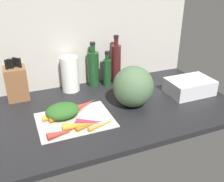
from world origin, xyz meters
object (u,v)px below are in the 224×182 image
object	(u,v)px
carrot_2	(84,105)
carrot_7	(85,104)
carrot_0	(102,124)
carrot_1	(86,126)
paper_towel_roll	(70,74)
carrot_11	(90,122)
carrot_12	(61,133)
cutting_board	(75,120)
bottle_1	(107,72)
carrot_9	(71,112)
knife_block	(16,82)
carrot_5	(79,125)
carrot_6	(62,113)
carrot_8	(67,107)
dish_rack	(189,86)
carrot_10	(63,109)
carrot_4	(55,116)
carrot_3	(61,117)
bottle_2	(116,63)
bottle_0	(93,68)
winter_squash	(133,87)

from	to	relation	value
carrot_2	carrot_7	size ratio (longest dim) A/B	0.60
carrot_0	carrot_1	world-z (taller)	carrot_1
carrot_0	paper_towel_roll	size ratio (longest dim) A/B	0.71
carrot_11	carrot_12	xyz separation A→B (cm)	(-15.66, -4.48, 0.15)
cutting_board	bottle_1	distance (cm)	47.98
carrot_0	paper_towel_roll	world-z (taller)	paper_towel_roll
carrot_9	knife_block	distance (cm)	42.00
carrot_5	carrot_6	bearing A→B (deg)	108.75
cutting_board	carrot_8	world-z (taller)	carrot_8
dish_rack	carrot_5	bearing A→B (deg)	-170.48
carrot_0	carrot_10	distance (cm)	27.08
carrot_9	carrot_4	bearing A→B (deg)	-171.70
carrot_3	bottle_2	xyz separation A→B (cm)	(46.21, 35.07, 11.65)
bottle_0	bottle_2	size ratio (longest dim) A/B	0.90
cutting_board	dish_rack	distance (cm)	75.83
knife_block	bottle_0	bearing A→B (deg)	0.72
carrot_5	knife_block	world-z (taller)	knife_block
carrot_11	carrot_6	bearing A→B (deg)	128.46
carrot_5	bottle_2	world-z (taller)	bottle_2
cutting_board	knife_block	bearing A→B (deg)	123.38
carrot_0	carrot_12	bearing A→B (deg)	-178.28
carrot_4	dish_rack	world-z (taller)	dish_rack
cutting_board	bottle_1	bearing A→B (deg)	47.59
carrot_2	winter_squash	xyz separation A→B (cm)	(27.45, -6.59, 9.50)
carrot_0	carrot_4	distance (cm)	25.95
winter_squash	bottle_2	xyz separation A→B (cm)	(3.86, 34.12, 2.16)
carrot_7	dish_rack	distance (cm)	67.28
carrot_6	paper_towel_roll	size ratio (longest dim) A/B	0.50
winter_squash	bottle_1	bearing A→B (deg)	97.07
carrot_9	bottle_1	world-z (taller)	bottle_1
carrot_4	bottle_0	distance (cm)	49.17
carrot_2	dish_rack	world-z (taller)	dish_rack
cutting_board	carrot_11	world-z (taller)	carrot_11
carrot_2	carrot_11	world-z (taller)	carrot_11
carrot_2	dish_rack	bearing A→B (deg)	-5.39
winter_squash	carrot_0	bearing A→B (deg)	-148.06
carrot_7	winter_squash	bearing A→B (deg)	-15.10
carrot_0	carrot_10	size ratio (longest dim) A/B	0.97
carrot_8	carrot_11	distance (cm)	21.05
carrot_0	carrot_1	size ratio (longest dim) A/B	1.46
carrot_1	carrot_12	xyz separation A→B (cm)	(-12.90, -2.10, 0.61)
carrot_8	paper_towel_roll	distance (cm)	27.72
carrot_6	winter_squash	distance (cm)	42.34
bottle_1	carrot_9	bearing A→B (deg)	-137.94
carrot_3	dish_rack	world-z (taller)	dish_rack
carrot_8	carrot_11	size ratio (longest dim) A/B	0.99
carrot_5	winter_squash	world-z (taller)	winter_squash
carrot_3	carrot_4	xyz separation A→B (cm)	(-2.74, 1.48, -0.02)
carrot_4	carrot_10	distance (cm)	8.71
carrot_5	cutting_board	bearing A→B (deg)	87.81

